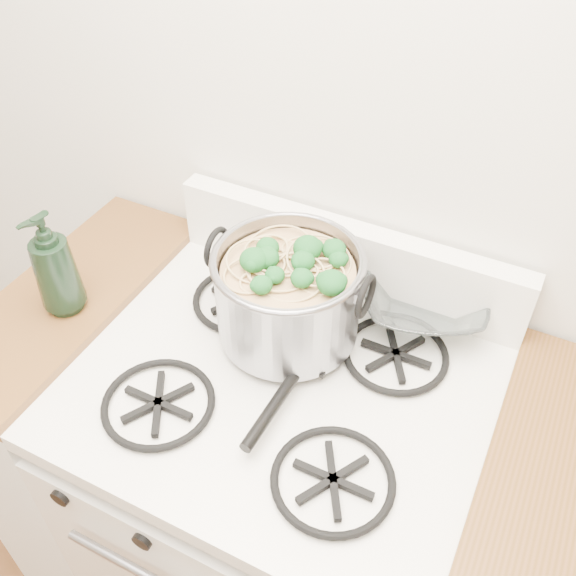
{
  "coord_description": "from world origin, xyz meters",
  "views": [
    {
      "loc": [
        0.35,
        0.59,
        1.84
      ],
      "look_at": [
        -0.04,
        1.37,
        1.03
      ],
      "focal_mm": 40.0,
      "sensor_mm": 36.0,
      "label": 1
    }
  ],
  "objects_px": {
    "gas_range": "(282,508)",
    "bottle": "(54,263)",
    "stock_pot": "(288,295)",
    "glass_bowl": "(423,306)",
    "spatula": "(314,346)"
  },
  "relations": [
    {
      "from": "stock_pot",
      "to": "gas_range",
      "type": "bearing_deg",
      "value": -70.35
    },
    {
      "from": "gas_range",
      "to": "stock_pot",
      "type": "bearing_deg",
      "value": 109.65
    },
    {
      "from": "spatula",
      "to": "glass_bowl",
      "type": "height_order",
      "value": "glass_bowl"
    },
    {
      "from": "stock_pot",
      "to": "bottle",
      "type": "xyz_separation_m",
      "value": [
        -0.43,
        -0.14,
        0.02
      ]
    },
    {
      "from": "glass_bowl",
      "to": "spatula",
      "type": "bearing_deg",
      "value": -127.53
    },
    {
      "from": "stock_pot",
      "to": "glass_bowl",
      "type": "bearing_deg",
      "value": 37.19
    },
    {
      "from": "gas_range",
      "to": "bottle",
      "type": "relative_size",
      "value": 4.03
    },
    {
      "from": "gas_range",
      "to": "bottle",
      "type": "distance_m",
      "value": 0.76
    },
    {
      "from": "gas_range",
      "to": "spatula",
      "type": "distance_m",
      "value": 0.51
    },
    {
      "from": "stock_pot",
      "to": "bottle",
      "type": "distance_m",
      "value": 0.46
    },
    {
      "from": "glass_bowl",
      "to": "stock_pot",
      "type": "bearing_deg",
      "value": -142.81
    },
    {
      "from": "stock_pot",
      "to": "bottle",
      "type": "relative_size",
      "value": 1.36
    },
    {
      "from": "spatula",
      "to": "glass_bowl",
      "type": "distance_m",
      "value": 0.25
    },
    {
      "from": "stock_pot",
      "to": "glass_bowl",
      "type": "xyz_separation_m",
      "value": [
        0.22,
        0.17,
        -0.08
      ]
    },
    {
      "from": "gas_range",
      "to": "bottle",
      "type": "bearing_deg",
      "value": -176.31
    }
  ]
}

